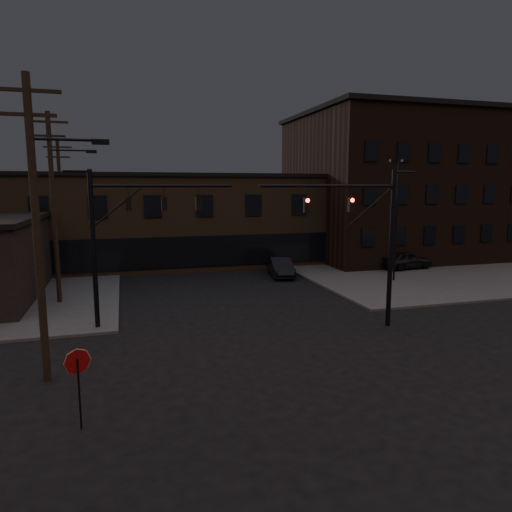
{
  "coord_description": "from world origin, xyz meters",
  "views": [
    {
      "loc": [
        -6.54,
        -15.64,
        7.17
      ],
      "look_at": [
        0.2,
        7.46,
        3.5
      ],
      "focal_mm": 32.0,
      "sensor_mm": 36.0,
      "label": 1
    }
  ],
  "objects_px": {
    "traffic_signal_near": "(372,232)",
    "traffic_signal_far": "(120,230)",
    "car_crossing": "(281,267)",
    "stop_sign": "(78,370)",
    "parked_car_lot_a": "(406,260)",
    "parked_car_lot_b": "(388,253)"
  },
  "relations": [
    {
      "from": "parked_car_lot_a",
      "to": "car_crossing",
      "type": "bearing_deg",
      "value": 80.04
    },
    {
      "from": "traffic_signal_near",
      "to": "traffic_signal_far",
      "type": "bearing_deg",
      "value": 163.83
    },
    {
      "from": "traffic_signal_far",
      "to": "car_crossing",
      "type": "height_order",
      "value": "traffic_signal_far"
    },
    {
      "from": "stop_sign",
      "to": "car_crossing",
      "type": "height_order",
      "value": "stop_sign"
    },
    {
      "from": "traffic_signal_near",
      "to": "stop_sign",
      "type": "height_order",
      "value": "traffic_signal_near"
    },
    {
      "from": "traffic_signal_far",
      "to": "car_crossing",
      "type": "bearing_deg",
      "value": 40.78
    },
    {
      "from": "car_crossing",
      "to": "parked_car_lot_a",
      "type": "bearing_deg",
      "value": 5.33
    },
    {
      "from": "stop_sign",
      "to": "parked_car_lot_a",
      "type": "relative_size",
      "value": 0.54
    },
    {
      "from": "parked_car_lot_a",
      "to": "parked_car_lot_b",
      "type": "xyz_separation_m",
      "value": [
        0.98,
        4.38,
        -0.09
      ]
    },
    {
      "from": "parked_car_lot_a",
      "to": "traffic_signal_near",
      "type": "bearing_deg",
      "value": 132.94
    },
    {
      "from": "parked_car_lot_b",
      "to": "stop_sign",
      "type": "bearing_deg",
      "value": 129.72
    },
    {
      "from": "stop_sign",
      "to": "traffic_signal_far",
      "type": "bearing_deg",
      "value": 82.68
    },
    {
      "from": "parked_car_lot_a",
      "to": "parked_car_lot_b",
      "type": "bearing_deg",
      "value": -19.39
    },
    {
      "from": "stop_sign",
      "to": "parked_car_lot_a",
      "type": "bearing_deg",
      "value": 38.81
    },
    {
      "from": "parked_car_lot_b",
      "to": "car_crossing",
      "type": "bearing_deg",
      "value": 103.43
    },
    {
      "from": "traffic_signal_near",
      "to": "car_crossing",
      "type": "height_order",
      "value": "traffic_signal_near"
    },
    {
      "from": "stop_sign",
      "to": "parked_car_lot_b",
      "type": "distance_m",
      "value": 35.37
    },
    {
      "from": "parked_car_lot_b",
      "to": "traffic_signal_near",
      "type": "bearing_deg",
      "value": 141.59
    },
    {
      "from": "stop_sign",
      "to": "car_crossing",
      "type": "xyz_separation_m",
      "value": [
        13.5,
        20.52,
        -1.08
      ]
    },
    {
      "from": "traffic_signal_near",
      "to": "parked_car_lot_b",
      "type": "bearing_deg",
      "value": 55.21
    },
    {
      "from": "parked_car_lot_a",
      "to": "car_crossing",
      "type": "relative_size",
      "value": 0.99
    },
    {
      "from": "traffic_signal_near",
      "to": "traffic_signal_far",
      "type": "xyz_separation_m",
      "value": [
        -12.07,
        3.5,
        0.08
      ]
    }
  ]
}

